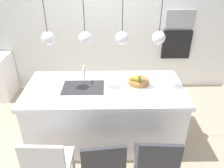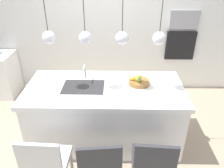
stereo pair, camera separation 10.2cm
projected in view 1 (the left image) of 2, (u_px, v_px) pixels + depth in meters
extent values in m
plane|color=tan|center=(106.00, 137.00, 3.43)|extent=(6.60, 6.60, 0.00)
cube|color=white|center=(105.00, 26.00, 4.24)|extent=(6.00, 0.10, 2.60)
cube|color=white|center=(105.00, 116.00, 3.22)|extent=(2.08, 0.94, 0.84)
cube|color=white|center=(105.00, 89.00, 3.01)|extent=(2.14, 1.00, 0.06)
cube|color=#2D2D30|center=(83.00, 88.00, 2.99)|extent=(0.56, 0.40, 0.02)
cylinder|color=silver|center=(84.00, 72.00, 3.14)|extent=(0.02, 0.02, 0.22)
cylinder|color=silver|center=(83.00, 68.00, 3.02)|extent=(0.02, 0.16, 0.02)
cylinder|color=#9E6B38|center=(138.00, 82.00, 3.07)|extent=(0.29, 0.29, 0.06)
sphere|color=olive|center=(138.00, 79.00, 3.01)|extent=(0.08, 0.08, 0.08)
sphere|color=orange|center=(136.00, 78.00, 3.03)|extent=(0.08, 0.08, 0.08)
ellipsoid|color=yellow|center=(135.00, 77.00, 3.02)|extent=(0.18, 0.04, 0.10)
cube|color=#9E9EA3|center=(180.00, 19.00, 4.13)|extent=(0.54, 0.08, 0.34)
cube|color=black|center=(176.00, 45.00, 4.37)|extent=(0.56, 0.08, 0.56)
cube|color=silver|center=(50.00, 162.00, 2.44)|extent=(0.49, 0.43, 0.06)
cube|color=silver|center=(42.00, 161.00, 2.17)|extent=(0.45, 0.06, 0.38)
cylinder|color=#B2B2B7|center=(74.00, 165.00, 2.70)|extent=(0.04, 0.04, 0.43)
cylinder|color=#B2B2B7|center=(40.00, 164.00, 2.71)|extent=(0.04, 0.04, 0.43)
cube|color=#333338|center=(103.00, 162.00, 2.46)|extent=(0.51, 0.45, 0.06)
cube|color=#333338|center=(104.00, 162.00, 2.19)|extent=(0.45, 0.09, 0.37)
cylinder|color=#B2B2B7|center=(118.00, 163.00, 2.74)|extent=(0.04, 0.04, 0.40)
cylinder|color=#B2B2B7|center=(85.00, 166.00, 2.70)|extent=(0.04, 0.04, 0.40)
cube|color=#333338|center=(155.00, 159.00, 2.45)|extent=(0.47, 0.46, 0.06)
cube|color=#333338|center=(159.00, 159.00, 2.17)|extent=(0.42, 0.07, 0.38)
cylinder|color=#B2B2B7|center=(167.00, 162.00, 2.73)|extent=(0.04, 0.04, 0.44)
cylinder|color=#B2B2B7|center=(136.00, 161.00, 2.74)|extent=(0.04, 0.04, 0.44)
sphere|color=silver|center=(48.00, 38.00, 2.65)|extent=(0.16, 0.16, 0.16)
cylinder|color=black|center=(43.00, 5.00, 2.46)|extent=(0.01, 0.01, 0.60)
sphere|color=silver|center=(85.00, 38.00, 2.65)|extent=(0.16, 0.16, 0.16)
cylinder|color=black|center=(83.00, 5.00, 2.47)|extent=(0.01, 0.01, 0.60)
sphere|color=silver|center=(122.00, 38.00, 2.66)|extent=(0.16, 0.16, 0.16)
cylinder|color=black|center=(123.00, 5.00, 2.48)|extent=(0.01, 0.01, 0.60)
sphere|color=silver|center=(159.00, 38.00, 2.67)|extent=(0.16, 0.16, 0.16)
cylinder|color=black|center=(162.00, 5.00, 2.48)|extent=(0.01, 0.01, 0.60)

